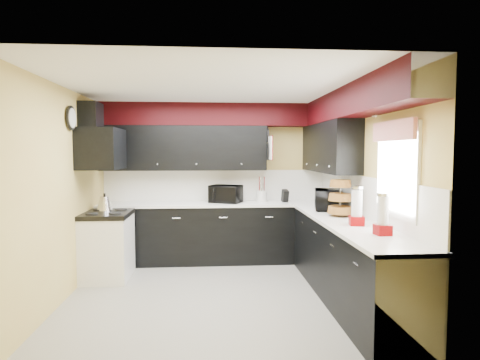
# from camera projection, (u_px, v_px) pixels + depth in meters

# --- Properties ---
(ground) EXTENTS (3.60, 3.60, 0.00)m
(ground) POSITION_uv_depth(u_px,v_px,m) (218.00, 294.00, 4.89)
(ground) COLOR gray
(ground) RESTS_ON ground
(wall_back) EXTENTS (3.60, 0.06, 2.50)m
(wall_back) POSITION_uv_depth(u_px,v_px,m) (216.00, 182.00, 6.60)
(wall_back) COLOR #E0C666
(wall_back) RESTS_ON ground
(wall_right) EXTENTS (0.06, 3.60, 2.50)m
(wall_right) POSITION_uv_depth(u_px,v_px,m) (364.00, 192.00, 4.94)
(wall_right) COLOR #E0C666
(wall_right) RESTS_ON ground
(wall_left) EXTENTS (0.06, 3.60, 2.50)m
(wall_left) POSITION_uv_depth(u_px,v_px,m) (63.00, 194.00, 4.67)
(wall_left) COLOR #E0C666
(wall_left) RESTS_ON ground
(ceiling) EXTENTS (3.60, 3.60, 0.06)m
(ceiling) POSITION_uv_depth(u_px,v_px,m) (217.00, 87.00, 4.72)
(ceiling) COLOR white
(ceiling) RESTS_ON wall_back
(cab_back) EXTENTS (3.60, 0.60, 0.90)m
(cab_back) POSITION_uv_depth(u_px,v_px,m) (216.00, 233.00, 6.35)
(cab_back) COLOR black
(cab_back) RESTS_ON ground
(cab_right) EXTENTS (0.60, 3.00, 0.90)m
(cab_right) POSITION_uv_depth(u_px,v_px,m) (347.00, 263.00, 4.67)
(cab_right) COLOR black
(cab_right) RESTS_ON ground
(counter_back) EXTENTS (3.62, 0.64, 0.04)m
(counter_back) POSITION_uv_depth(u_px,v_px,m) (216.00, 204.00, 6.32)
(counter_back) COLOR white
(counter_back) RESTS_ON cab_back
(counter_right) EXTENTS (0.64, 3.02, 0.04)m
(counter_right) POSITION_uv_depth(u_px,v_px,m) (348.00, 223.00, 4.64)
(counter_right) COLOR white
(counter_right) RESTS_ON cab_right
(splash_back) EXTENTS (3.60, 0.02, 0.50)m
(splash_back) POSITION_uv_depth(u_px,v_px,m) (216.00, 185.00, 6.59)
(splash_back) COLOR white
(splash_back) RESTS_ON counter_back
(splash_right) EXTENTS (0.02, 3.60, 0.50)m
(splash_right) POSITION_uv_depth(u_px,v_px,m) (363.00, 196.00, 4.94)
(splash_right) COLOR white
(splash_right) RESTS_ON counter_right
(upper_back) EXTENTS (2.60, 0.35, 0.70)m
(upper_back) POSITION_uv_depth(u_px,v_px,m) (184.00, 148.00, 6.35)
(upper_back) COLOR black
(upper_back) RESTS_ON wall_back
(upper_right) EXTENTS (0.35, 1.80, 0.70)m
(upper_right) POSITION_uv_depth(u_px,v_px,m) (329.00, 148.00, 5.78)
(upper_right) COLOR black
(upper_right) RESTS_ON wall_right
(soffit_back) EXTENTS (3.60, 0.36, 0.35)m
(soffit_back) POSITION_uv_depth(u_px,v_px,m) (216.00, 115.00, 6.34)
(soffit_back) COLOR black
(soffit_back) RESTS_ON wall_back
(soffit_right) EXTENTS (0.36, 3.24, 0.35)m
(soffit_right) POSITION_uv_depth(u_px,v_px,m) (357.00, 102.00, 4.67)
(soffit_right) COLOR black
(soffit_right) RESTS_ON wall_right
(stove) EXTENTS (0.60, 0.75, 0.86)m
(stove) POSITION_uv_depth(u_px,v_px,m) (108.00, 247.00, 5.50)
(stove) COLOR white
(stove) RESTS_ON ground
(cooktop) EXTENTS (0.62, 0.77, 0.06)m
(cooktop) POSITION_uv_depth(u_px,v_px,m) (107.00, 214.00, 5.47)
(cooktop) COLOR black
(cooktop) RESTS_ON stove
(hood) EXTENTS (0.50, 0.78, 0.55)m
(hood) POSITION_uv_depth(u_px,v_px,m) (102.00, 149.00, 5.40)
(hood) COLOR black
(hood) RESTS_ON wall_left
(hood_duct) EXTENTS (0.24, 0.40, 0.40)m
(hood_duct) POSITION_uv_depth(u_px,v_px,m) (91.00, 117.00, 5.36)
(hood_duct) COLOR black
(hood_duct) RESTS_ON wall_left
(window) EXTENTS (0.03, 0.86, 0.96)m
(window) POSITION_uv_depth(u_px,v_px,m) (397.00, 171.00, 4.02)
(window) COLOR white
(window) RESTS_ON wall_right
(valance) EXTENTS (0.04, 0.88, 0.20)m
(valance) POSITION_uv_depth(u_px,v_px,m) (393.00, 131.00, 3.99)
(valance) COLOR red
(valance) RESTS_ON wall_right
(pan_top) EXTENTS (0.03, 0.22, 0.40)m
(pan_top) POSITION_uv_depth(u_px,v_px,m) (267.00, 136.00, 6.36)
(pan_top) COLOR black
(pan_top) RESTS_ON upper_back
(pan_mid) EXTENTS (0.03, 0.28, 0.46)m
(pan_mid) POSITION_uv_depth(u_px,v_px,m) (268.00, 151.00, 6.24)
(pan_mid) COLOR black
(pan_mid) RESTS_ON upper_back
(pan_low) EXTENTS (0.03, 0.24, 0.42)m
(pan_low) POSITION_uv_depth(u_px,v_px,m) (266.00, 153.00, 6.50)
(pan_low) COLOR black
(pan_low) RESTS_ON upper_back
(cut_board) EXTENTS (0.03, 0.26, 0.35)m
(cut_board) POSITION_uv_depth(u_px,v_px,m) (270.00, 148.00, 6.12)
(cut_board) COLOR white
(cut_board) RESTS_ON upper_back
(baskets) EXTENTS (0.27, 0.27, 0.50)m
(baskets) POSITION_uv_depth(u_px,v_px,m) (340.00, 197.00, 4.97)
(baskets) COLOR brown
(baskets) RESTS_ON upper_right
(clock) EXTENTS (0.03, 0.30, 0.30)m
(clock) POSITION_uv_depth(u_px,v_px,m) (71.00, 118.00, 4.86)
(clock) COLOR black
(clock) RESTS_ON wall_left
(deco_plate) EXTENTS (0.03, 0.24, 0.24)m
(deco_plate) POSITION_uv_depth(u_px,v_px,m) (375.00, 107.00, 4.52)
(deco_plate) COLOR white
(deco_plate) RESTS_ON wall_right
(toaster_oven) EXTENTS (0.59, 0.56, 0.27)m
(toaster_oven) POSITION_uv_depth(u_px,v_px,m) (226.00, 194.00, 6.33)
(toaster_oven) COLOR black
(toaster_oven) RESTS_ON counter_back
(microwave) EXTENTS (0.45, 0.57, 0.28)m
(microwave) POSITION_uv_depth(u_px,v_px,m) (328.00, 200.00, 5.53)
(microwave) COLOR black
(microwave) RESTS_ON counter_right
(utensil_crock) EXTENTS (0.22, 0.22, 0.18)m
(utensil_crock) POSITION_uv_depth(u_px,v_px,m) (262.00, 196.00, 6.42)
(utensil_crock) COLOR silver
(utensil_crock) RESTS_ON counter_back
(knife_block) EXTENTS (0.10, 0.13, 0.19)m
(knife_block) POSITION_uv_depth(u_px,v_px,m) (285.00, 196.00, 6.39)
(knife_block) COLOR black
(knife_block) RESTS_ON counter_back
(kettle) EXTENTS (0.28, 0.28, 0.19)m
(kettle) POSITION_uv_depth(u_px,v_px,m) (105.00, 203.00, 5.64)
(kettle) COLOR silver
(kettle) RESTS_ON cooktop
(dispenser_a) EXTENTS (0.17, 0.17, 0.41)m
(dispenser_a) POSITION_uv_depth(u_px,v_px,m) (357.00, 207.00, 4.36)
(dispenser_a) COLOR #60050B
(dispenser_a) RESTS_ON counter_right
(dispenser_b) EXTENTS (0.15, 0.15, 0.38)m
(dispenser_b) POSITION_uv_depth(u_px,v_px,m) (383.00, 216.00, 3.85)
(dispenser_b) COLOR #600F11
(dispenser_b) RESTS_ON counter_right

